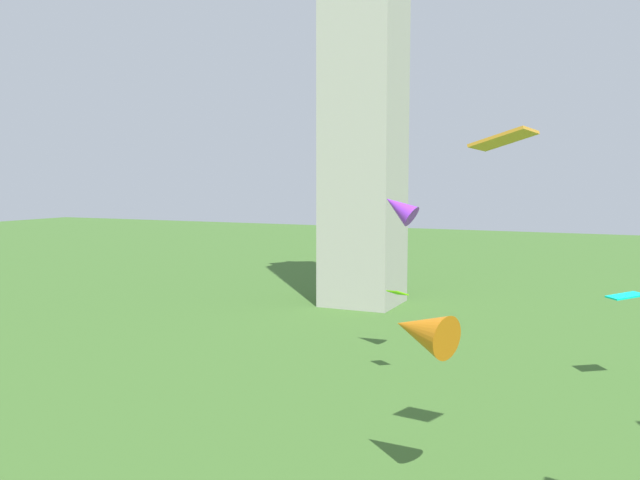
# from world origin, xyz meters

# --- Properties ---
(kite_flying_0) EXTENTS (1.96, 1.58, 0.64)m
(kite_flying_0) POSITION_xyz_m (2.87, 18.65, 10.47)
(kite_flying_0) COLOR orange
(kite_flying_1) EXTENTS (2.08, 1.29, 1.87)m
(kite_flying_1) POSITION_xyz_m (-3.98, 30.31, 7.90)
(kite_flying_1) COLOR purple
(kite_flying_3) EXTENTS (2.36, 2.01, 1.50)m
(kite_flying_3) POSITION_xyz_m (0.77, 17.65, 4.77)
(kite_flying_3) COLOR #CE6E0F
(kite_flying_7) EXTENTS (1.14, 1.06, 0.36)m
(kite_flying_7) POSITION_xyz_m (-3.22, 27.78, 4.00)
(kite_flying_7) COLOR #6BD908
(kite_flying_8) EXTENTS (1.74, 1.60, 0.29)m
(kite_flying_8) POSITION_xyz_m (6.52, 31.22, 4.03)
(kite_flying_8) COLOR #07E6C7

